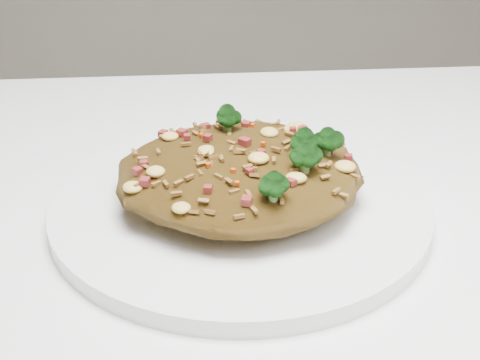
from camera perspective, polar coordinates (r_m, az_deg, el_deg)
The scene contains 3 objects.
plate at distance 0.53m, azimuth -0.00°, elevation -2.10°, with size 0.30×0.30×0.01m, color white.
fried_rice at distance 0.51m, azimuth 0.11°, elevation 1.30°, with size 0.19×0.17×0.06m.
fork at distance 0.58m, azimuth 3.99°, elevation 2.07°, with size 0.13×0.12×0.00m.
Camera 1 is at (0.02, -0.38, 1.03)m, focal length 50.00 mm.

